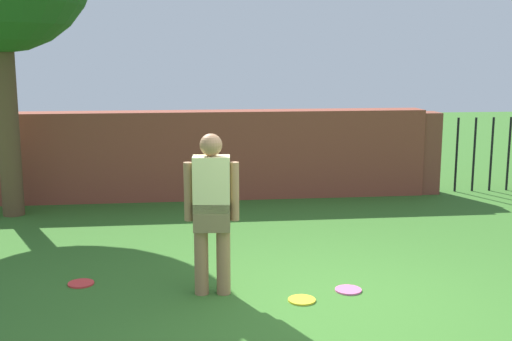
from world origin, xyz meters
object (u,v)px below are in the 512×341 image
object	(u,v)px
frisbee_yellow	(302,300)
frisbee_red	(81,283)
frisbee_pink	(348,290)
person	(212,207)

from	to	relation	value
frisbee_yellow	frisbee_red	bearing A→B (deg)	162.04
frisbee_pink	frisbee_red	bearing A→B (deg)	169.52
frisbee_pink	person	bearing A→B (deg)	176.45
frisbee_yellow	frisbee_red	size ratio (longest dim) A/B	1.00
person	frisbee_yellow	world-z (taller)	person
frisbee_yellow	frisbee_pink	size ratio (longest dim) A/B	1.00
frisbee_pink	frisbee_yellow	bearing A→B (deg)	-157.87
person	frisbee_yellow	distance (m)	1.27
frisbee_yellow	frisbee_pink	world-z (taller)	same
frisbee_yellow	person	bearing A→B (deg)	160.81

